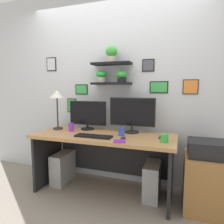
{
  "coord_description": "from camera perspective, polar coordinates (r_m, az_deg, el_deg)",
  "views": [
    {
      "loc": [
        0.89,
        -2.25,
        1.32
      ],
      "look_at": [
        0.1,
        0.05,
        1.03
      ],
      "focal_mm": 31.98,
      "sensor_mm": 36.0,
      "label": 1
    }
  ],
  "objects": [
    {
      "name": "cell_phone",
      "position": [
        2.39,
        14.05,
        -7.06
      ],
      "size": [
        0.07,
        0.14,
        0.01
      ],
      "primitive_type": "cube",
      "rotation": [
        0.0,
        0.0,
        0.0
      ],
      "color": "#2D2D33",
      "rests_on": "desk"
    },
    {
      "name": "water_cup",
      "position": [
        2.71,
        -11.54,
        -4.23
      ],
      "size": [
        0.07,
        0.07,
        0.11
      ],
      "primitive_type": "cylinder",
      "color": "purple",
      "rests_on": "desk"
    },
    {
      "name": "printer",
      "position": [
        2.38,
        25.5,
        -9.44
      ],
      "size": [
        0.38,
        0.34,
        0.17
      ],
      "primitive_type": "cube",
      "color": "black",
      "rests_on": "drawer_cabinet"
    },
    {
      "name": "coffee_mug",
      "position": [
        2.2,
        14.76,
        -7.23
      ],
      "size": [
        0.08,
        0.08,
        0.09
      ],
      "primitive_type": "cylinder",
      "color": "green",
      "rests_on": "desk"
    },
    {
      "name": "drawer_cabinet",
      "position": [
        2.51,
        25.03,
        -17.88
      ],
      "size": [
        0.44,
        0.5,
        0.6
      ],
      "primitive_type": "cube",
      "color": "#9E6B38",
      "rests_on": "ground"
    },
    {
      "name": "monitor_left",
      "position": [
        2.77,
        -6.99,
        -0.77
      ],
      "size": [
        0.53,
        0.18,
        0.39
      ],
      "color": "black",
      "rests_on": "desk"
    },
    {
      "name": "monitor_right",
      "position": [
        2.55,
        5.75,
        -0.48
      ],
      "size": [
        0.59,
        0.18,
        0.45
      ],
      "color": "black",
      "rests_on": "desk"
    },
    {
      "name": "desk_lamp",
      "position": [
        2.84,
        -15.45,
        4.03
      ],
      "size": [
        0.19,
        0.19,
        0.54
      ],
      "color": "#2D2D33",
      "rests_on": "desk"
    },
    {
      "name": "back_wall_assembly",
      "position": [
        2.83,
        0.61,
        7.62
      ],
      "size": [
        4.4,
        0.24,
        2.7
      ],
      "color": "silver",
      "rests_on": "ground"
    },
    {
      "name": "scissors_tray",
      "position": [
        2.13,
        2.16,
        -8.35
      ],
      "size": [
        0.13,
        0.1,
        0.02
      ],
      "primitive_type": "cube",
      "rotation": [
        0.0,
        0.0,
        0.22
      ],
      "color": "purple",
      "rests_on": "desk"
    },
    {
      "name": "computer_tower_right",
      "position": [
        2.59,
        11.44,
        -18.61
      ],
      "size": [
        0.18,
        0.4,
        0.42
      ],
      "primitive_type": "cube",
      "color": "#99999E",
      "rests_on": "ground"
    },
    {
      "name": "pen_cup",
      "position": [
        2.41,
        2.69,
        -5.65
      ],
      "size": [
        0.07,
        0.07,
        0.1
      ],
      "primitive_type": "cylinder",
      "color": "blue",
      "rests_on": "desk"
    },
    {
      "name": "keyboard",
      "position": [
        2.36,
        -5.27,
        -6.91
      ],
      "size": [
        0.44,
        0.14,
        0.02
      ],
      "primitive_type": "cube",
      "color": "black",
      "rests_on": "desk"
    },
    {
      "name": "ground_plane",
      "position": [
        2.76,
        -2.48,
        -21.77
      ],
      "size": [
        8.0,
        8.0,
        0.0
      ],
      "primitive_type": "plane",
      "color": "gray"
    },
    {
      "name": "computer_tower_left",
      "position": [
        2.99,
        -13.84,
        -15.16
      ],
      "size": [
        0.18,
        0.4,
        0.42
      ],
      "primitive_type": "cube",
      "color": "#99999E",
      "rests_on": "ground"
    },
    {
      "name": "computer_mouse",
      "position": [
        2.24,
        3.2,
        -7.5
      ],
      "size": [
        0.06,
        0.09,
        0.03
      ],
      "primitive_type": "ellipsoid",
      "color": "black",
      "rests_on": "desk"
    },
    {
      "name": "desk",
      "position": [
        2.59,
        -2.08,
        -10.58
      ],
      "size": [
        1.76,
        0.68,
        0.75
      ],
      "color": "tan",
      "rests_on": "ground"
    }
  ]
}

